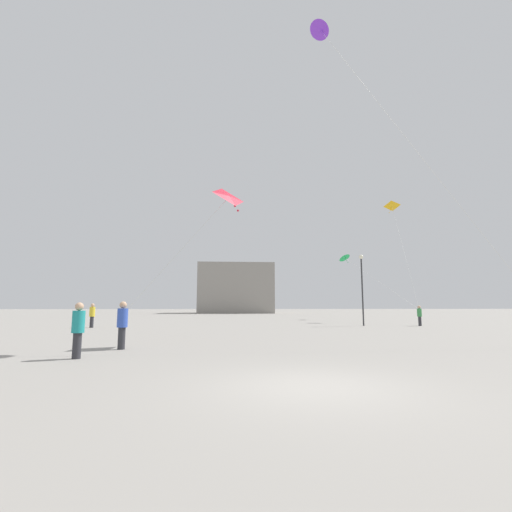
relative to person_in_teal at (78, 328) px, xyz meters
name	(u,v)px	position (x,y,z in m)	size (l,w,h in m)	color
ground_plane	(315,387)	(6.48, -4.33, -0.95)	(300.00, 300.00, 0.00)	gray
person_in_teal	(78,328)	(0.00, 0.00, 0.00)	(0.38, 0.38, 1.73)	#2D2D33
person_in_yellow	(92,314)	(-5.51, 16.06, 0.02)	(0.39, 0.39, 1.77)	#2D2D33
person_in_green	(419,315)	(19.75, 16.76, -0.07)	(0.35, 0.35, 1.61)	#2D2D33
person_in_blue	(122,323)	(0.66, 2.37, 0.03)	(0.39, 0.39, 1.78)	#2D2D33
kite_emerald_diamond	(345,258)	(18.22, 30.89, 6.36)	(2.45, 15.11, 6.50)	green
kite_amber_delta	(392,208)	(21.63, 24.73, 10.88)	(2.60, 8.71, 11.20)	yellow
kite_violet_diamond	(322,33)	(9.24, 4.65, 14.38)	(8.50, 3.71, 14.61)	purple
kite_crimson_delta	(229,198)	(4.59, 4.21, 5.52)	(4.72, 2.62, 5.61)	red
building_left_hall	(236,289)	(5.48, 65.95, 4.16)	(15.47, 10.97, 10.21)	gray
lamppost_east	(362,279)	(15.31, 17.19, 2.83)	(0.36, 0.36, 5.75)	#2D2D30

